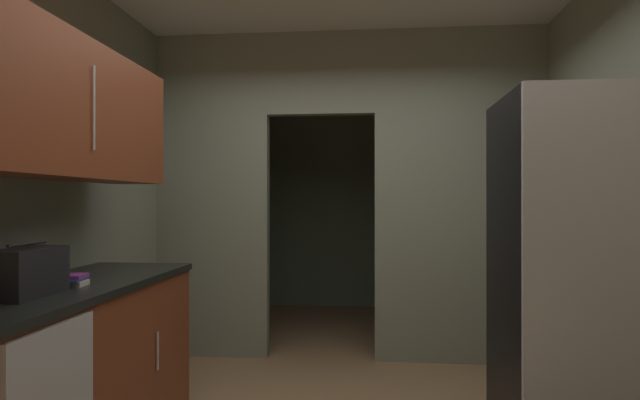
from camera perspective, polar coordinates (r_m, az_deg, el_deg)
The scene contains 7 objects.
kitchen_partition at distance 4.59m, azimuth 3.47°, elevation 1.67°, with size 3.34×0.12×2.82m.
adjoining_room_shell at distance 6.25m, azimuth 3.52°, elevation 0.33°, with size 3.34×2.40×2.82m.
refrigerator at distance 2.82m, azimuth 27.53°, elevation -8.95°, with size 0.85×0.73×1.85m.
lower_cabinet_run at distance 3.10m, azimuth -26.17°, elevation -16.81°, with size 0.67×2.03×0.93m.
upper_cabinet_counterside at distance 3.01m, azimuth -26.14°, elevation 8.81°, with size 0.36×1.83×0.70m.
boombox at distance 2.73m, azimuth -28.96°, elevation -6.78°, with size 0.19×0.37×0.24m.
book_stack at distance 2.96m, azimuth -24.97°, elevation -7.77°, with size 0.14×0.16×0.06m.
Camera 1 is at (0.23, -2.87, 1.36)m, focal length 29.85 mm.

